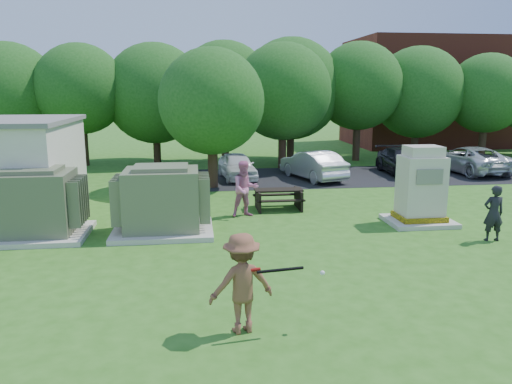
{
  "coord_description": "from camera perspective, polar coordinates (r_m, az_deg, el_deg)",
  "views": [
    {
      "loc": [
        -1.78,
        -10.42,
        4.33
      ],
      "look_at": [
        0.0,
        4.0,
        1.3
      ],
      "focal_mm": 35.0,
      "sensor_mm": 36.0,
      "label": 1
    }
  ],
  "objects": [
    {
      "name": "ground",
      "position": [
        11.42,
        2.51,
        -10.5
      ],
      "size": [
        120.0,
        120.0,
        0.0
      ],
      "primitive_type": "plane",
      "color": "#2D6619",
      "rests_on": "ground"
    },
    {
      "name": "brick_building",
      "position": [
        42.33,
        21.19,
        10.54
      ],
      "size": [
        15.0,
        8.0,
        8.0
      ],
      "primitive_type": "cube",
      "color": "maroon",
      "rests_on": "ground"
    },
    {
      "name": "parking_strip",
      "position": [
        25.85,
        12.93,
        1.84
      ],
      "size": [
        20.0,
        6.0,
        0.01
      ],
      "primitive_type": "cube",
      "color": "#232326",
      "rests_on": "ground"
    },
    {
      "name": "transformer_left",
      "position": [
        16.0,
        -24.02,
        -1.38
      ],
      "size": [
        3.0,
        2.4,
        2.07
      ],
      "color": "beige",
      "rests_on": "ground"
    },
    {
      "name": "transformer_right",
      "position": [
        15.33,
        -10.68,
        -1.09
      ],
      "size": [
        3.0,
        2.4,
        2.07
      ],
      "color": "beige",
      "rests_on": "ground"
    },
    {
      "name": "generator_cabinet",
      "position": [
        16.93,
        18.32,
        0.21
      ],
      "size": [
        2.08,
        1.7,
        2.54
      ],
      "color": "beige",
      "rests_on": "ground"
    },
    {
      "name": "picnic_table",
      "position": [
        18.16,
        2.57,
        -0.53
      ],
      "size": [
        1.73,
        1.3,
        0.74
      ],
      "color": "black",
      "rests_on": "ground"
    },
    {
      "name": "batter",
      "position": [
        9.04,
        -1.65,
        -10.38
      ],
      "size": [
        1.31,
        0.93,
        1.84
      ],
      "primitive_type": "imported",
      "rotation": [
        0.0,
        0.0,
        3.36
      ],
      "color": "brown",
      "rests_on": "ground"
    },
    {
      "name": "person_by_generator",
      "position": [
        15.84,
        25.51,
        -2.21
      ],
      "size": [
        0.62,
        0.43,
        1.63
      ],
      "primitive_type": "imported",
      "rotation": [
        0.0,
        0.0,
        3.07
      ],
      "color": "black",
      "rests_on": "ground"
    },
    {
      "name": "person_at_picnic",
      "position": [
        17.0,
        -1.25,
        0.36
      ],
      "size": [
        1.07,
        0.91,
        1.93
      ],
      "primitive_type": "imported",
      "rotation": [
        0.0,
        0.0,
        0.21
      ],
      "color": "pink",
      "rests_on": "ground"
    },
    {
      "name": "car_white",
      "position": [
        24.3,
        -2.18,
        3.01
      ],
      "size": [
        1.88,
        3.84,
        1.26
      ],
      "primitive_type": "imported",
      "rotation": [
        0.0,
        0.0,
        0.11
      ],
      "color": "white",
      "rests_on": "ground"
    },
    {
      "name": "car_silver_a",
      "position": [
        24.32,
        6.5,
        3.1
      ],
      "size": [
        2.67,
        4.46,
        1.39
      ],
      "primitive_type": "imported",
      "rotation": [
        0.0,
        0.0,
        3.45
      ],
      "color": "silver",
      "rests_on": "ground"
    },
    {
      "name": "car_dark",
      "position": [
        26.49,
        16.55,
        3.34
      ],
      "size": [
        2.06,
        4.67,
        1.34
      ],
      "primitive_type": "imported",
      "rotation": [
        0.0,
        0.0,
        -0.04
      ],
      "color": "black",
      "rests_on": "ground"
    },
    {
      "name": "car_silver_b",
      "position": [
        28.32,
        23.15,
        3.44
      ],
      "size": [
        2.64,
        5.12,
        1.38
      ],
      "primitive_type": "imported",
      "rotation": [
        0.0,
        0.0,
        3.21
      ],
      "color": "silver",
      "rests_on": "ground"
    },
    {
      "name": "batting_equipment",
      "position": [
        8.89,
        3.01,
        -8.94
      ],
      "size": [
        1.4,
        0.25,
        0.21
      ],
      "color": "black",
      "rests_on": "ground"
    },
    {
      "name": "tree_row",
      "position": [
        29.14,
        -0.09,
        11.42
      ],
      "size": [
        41.3,
        13.3,
        7.3
      ],
      "color": "#47301E",
      "rests_on": "ground"
    }
  ]
}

